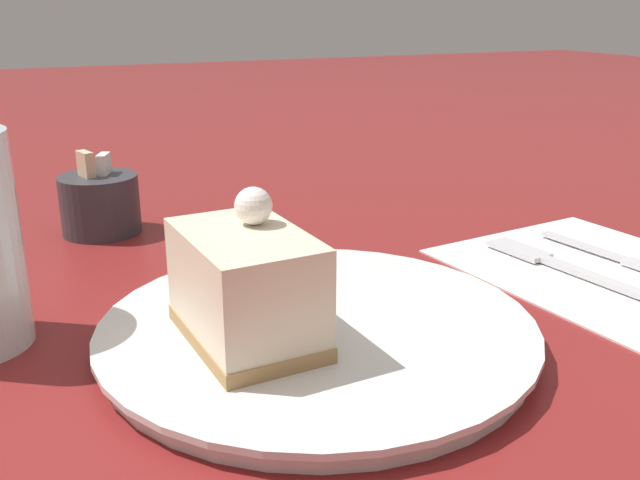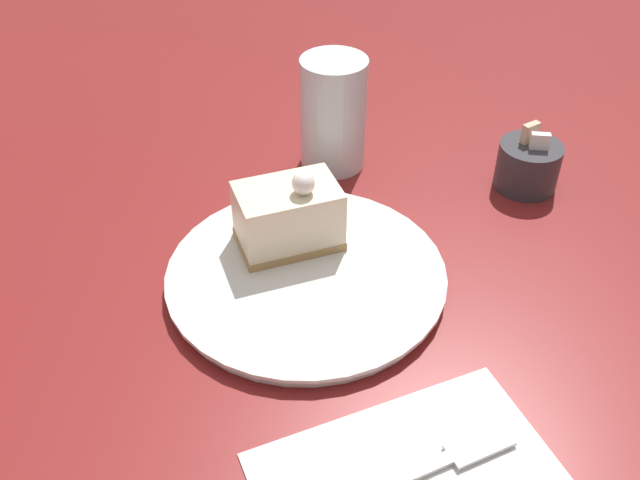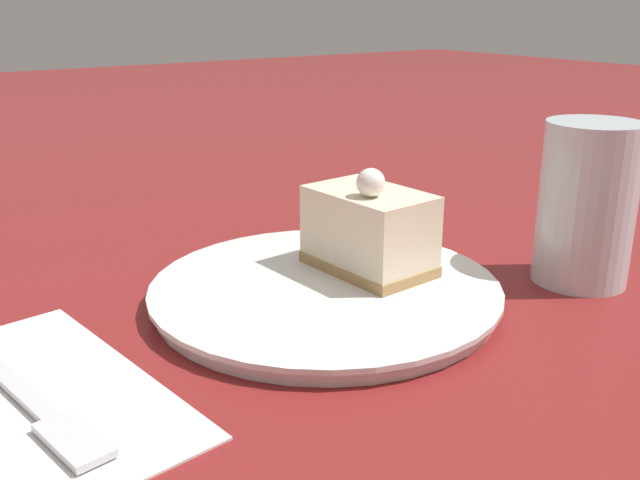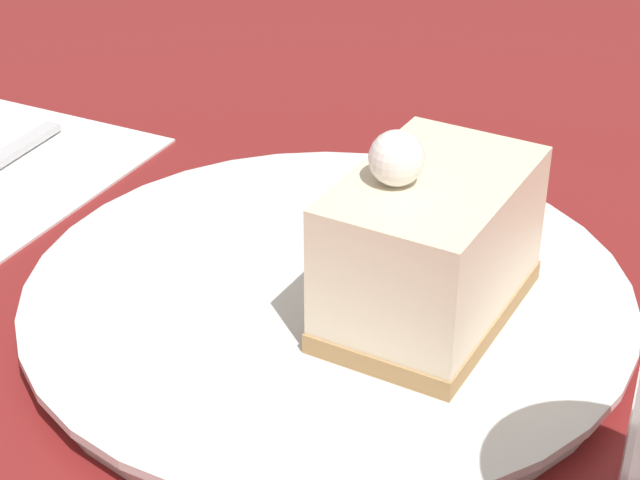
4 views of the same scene
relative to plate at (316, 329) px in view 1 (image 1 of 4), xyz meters
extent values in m
plane|color=maroon|center=(-0.04, 0.00, -0.01)|extent=(4.00, 4.00, 0.00)
cylinder|color=silver|center=(0.00, 0.00, 0.00)|extent=(0.25, 0.25, 0.01)
cylinder|color=silver|center=(0.00, 0.00, 0.00)|extent=(0.26, 0.26, 0.00)
cube|color=#AD8451|center=(-0.05, -0.01, 0.01)|extent=(0.07, 0.10, 0.01)
cube|color=beige|center=(-0.05, -0.01, 0.04)|extent=(0.07, 0.10, 0.05)
sphere|color=white|center=(-0.04, 0.01, 0.08)|extent=(0.02, 0.02, 0.02)
cube|color=white|center=(0.25, 0.02, -0.01)|extent=(0.21, 0.24, 0.00)
cube|color=silver|center=(0.23, -0.01, 0.00)|extent=(0.03, 0.12, 0.00)
cube|color=silver|center=(0.21, 0.08, 0.00)|extent=(0.03, 0.05, 0.00)
cube|color=silver|center=(0.27, 0.06, 0.00)|extent=(0.02, 0.08, 0.00)
cylinder|color=#333338|center=(-0.09, 0.27, 0.02)|extent=(0.07, 0.07, 0.05)
cube|color=#D8B28C|center=(-0.10, 0.27, 0.05)|extent=(0.01, 0.02, 0.02)
cube|color=white|center=(-0.08, 0.28, 0.05)|extent=(0.02, 0.02, 0.02)
camera|label=1|loc=(-0.15, -0.36, 0.19)|focal=40.00mm
camera|label=2|loc=(0.48, -0.12, 0.45)|focal=40.00mm
camera|label=3|loc=(0.29, 0.40, 0.21)|focal=40.00mm
camera|label=4|loc=(-0.21, 0.32, 0.26)|focal=60.00mm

